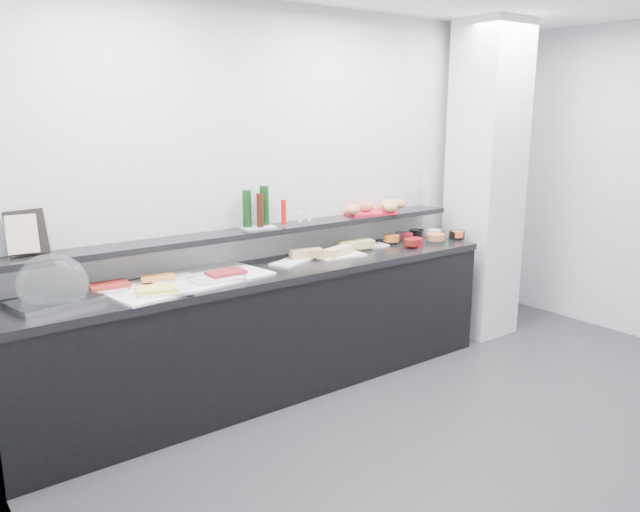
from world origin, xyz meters
TOP-DOWN VIEW (x-y plane):
  - ground at (0.00, 0.00)m, footprint 5.00×5.00m
  - back_wall at (0.00, 2.00)m, footprint 5.00×0.02m
  - column at (1.50, 1.65)m, footprint 0.50×0.50m
  - buffet_cabinet at (-0.70, 1.70)m, footprint 3.60×0.60m
  - counter_top at (-0.70, 1.70)m, footprint 3.62×0.62m
  - wall_shelf at (-0.70, 1.88)m, footprint 3.60×0.25m
  - cloche_base at (-2.10, 1.70)m, footprint 0.50×0.38m
  - cloche_dome at (-2.11, 1.70)m, footprint 0.45×0.38m
  - linen_runner at (-1.30, 1.70)m, footprint 1.10×0.64m
  - platter_meat_a at (-1.82, 1.80)m, footprint 0.36×0.30m
  - food_meat_a at (-1.77, 1.79)m, footprint 0.24×0.16m
  - platter_salmon at (-1.38, 1.80)m, footprint 0.29×0.21m
  - food_salmon at (-1.46, 1.79)m, footprint 0.23×0.18m
  - platter_cheese at (-1.52, 1.54)m, footprint 0.37×0.30m
  - food_cheese at (-1.58, 1.54)m, footprint 0.26×0.20m
  - platter_meat_b at (-1.16, 1.61)m, footprint 0.33×0.23m
  - food_meat_b at (-1.07, 1.64)m, footprint 0.24×0.15m
  - sandwich_plate_left at (-0.44, 1.77)m, footprint 0.44×0.31m
  - sandwich_food_left at (-0.34, 1.77)m, footprint 0.26×0.16m
  - tongs_left at (-0.58, 1.78)m, footprint 0.15×0.07m
  - sandwich_plate_mid at (-0.08, 1.67)m, footprint 0.37×0.18m
  - sandwich_food_mid at (-0.11, 1.68)m, footprint 0.26×0.15m
  - tongs_mid at (-0.24, 1.66)m, footprint 0.16×0.02m
  - sandwich_plate_right at (0.29, 1.82)m, footprint 0.36×0.19m
  - sandwich_food_right at (0.15, 1.79)m, footprint 0.31×0.17m
  - tongs_right at (0.17, 1.75)m, footprint 0.16×0.04m
  - bowl_glass_fruit at (0.71, 1.83)m, footprint 0.19×0.19m
  - fill_glass_fruit at (0.54, 1.80)m, footprint 0.16×0.16m
  - bowl_black_jam at (0.88, 1.86)m, footprint 0.16×0.16m
  - fill_black_jam at (0.70, 1.78)m, footprint 0.12×0.12m
  - bowl_glass_cream at (0.97, 1.79)m, footprint 0.21×0.21m
  - fill_glass_cream at (1.00, 1.77)m, footprint 0.16×0.16m
  - bowl_red_jam at (0.62, 1.61)m, footprint 0.14×0.14m
  - fill_red_jam at (0.55, 1.59)m, footprint 0.14×0.14m
  - bowl_glass_salmon at (0.87, 1.62)m, footprint 0.18×0.18m
  - fill_glass_salmon at (0.87, 1.62)m, footprint 0.15×0.15m
  - bowl_black_fruit at (1.12, 1.61)m, footprint 0.17×0.17m
  - fill_black_fruit at (1.11, 1.59)m, footprint 0.10×0.10m
  - framed_print at (-2.16, 1.96)m, footprint 0.23×0.11m
  - print_art at (-2.19, 1.92)m, footprint 0.17×0.06m
  - condiment_tray at (-0.66, 1.89)m, footprint 0.23×0.15m
  - bottle_green_a at (-0.74, 1.92)m, footprint 0.06×0.06m
  - bottle_brown at (-0.67, 1.86)m, footprint 0.05×0.05m
  - bottle_green_b at (-0.59, 1.92)m, footprint 0.09×0.09m
  - bottle_hot at (-0.48, 1.84)m, footprint 0.05×0.05m
  - shaker_salt at (-0.32, 1.87)m, footprint 0.03×0.03m
  - shaker_pepper at (-0.24, 1.87)m, footprint 0.03×0.03m
  - bread_tray at (0.38, 1.90)m, footprint 0.44×0.35m
  - bread_roll_ne at (0.59, 1.92)m, footprint 0.13×0.09m
  - bread_roll_sw at (0.17, 1.85)m, footprint 0.17×0.13m
  - bread_roll_s at (0.49, 1.77)m, footprint 0.18×0.14m
  - bread_roll_se at (0.66, 1.86)m, footprint 0.16×0.14m
  - bread_roll_midw at (0.35, 1.90)m, footprint 0.15×0.12m
  - bread_roll_mide at (0.55, 1.85)m, footprint 0.18×0.14m
  - carafe at (0.98, 1.87)m, footprint 0.11×0.11m

SIDE VIEW (x-z plane):
  - ground at x=0.00m, z-range 0.00..0.00m
  - buffet_cabinet at x=-0.70m, z-range 0.00..0.85m
  - counter_top at x=-0.70m, z-range 0.85..0.90m
  - linen_runner at x=-1.30m, z-range 0.90..0.91m
  - sandwich_plate_left at x=-0.44m, z-range 0.90..0.91m
  - sandwich_plate_mid at x=-0.08m, z-range 0.90..0.91m
  - sandwich_plate_right at x=0.29m, z-range 0.90..0.91m
  - tongs_left at x=-0.58m, z-range 0.92..0.92m
  - tongs_mid at x=-0.24m, z-range 0.92..0.92m
  - tongs_right at x=0.17m, z-range 0.91..0.92m
  - cloche_base at x=-2.10m, z-range 0.90..0.94m
  - platter_meat_a at x=-1.82m, z-range 0.92..0.93m
  - platter_salmon at x=-1.38m, z-range 0.92..0.93m
  - platter_cheese at x=-1.52m, z-range 0.92..0.93m
  - platter_meat_b at x=-1.16m, z-range 0.92..0.93m
  - bowl_glass_fruit at x=0.71m, z-range 0.90..0.97m
  - bowl_black_jam at x=0.88m, z-range 0.90..0.97m
  - bowl_glass_cream at x=0.97m, z-range 0.90..0.97m
  - bowl_red_jam at x=0.62m, z-range 0.90..0.97m
  - bowl_glass_salmon at x=0.87m, z-range 0.90..0.97m
  - bowl_black_fruit at x=1.12m, z-range 0.90..0.97m
  - food_meat_a at x=-1.77m, z-range 0.93..0.95m
  - food_salmon at x=-1.46m, z-range 0.93..0.95m
  - food_cheese at x=-1.58m, z-range 0.93..0.95m
  - food_meat_b at x=-1.07m, z-range 0.93..0.95m
  - sandwich_food_left at x=-0.34m, z-range 0.91..0.97m
  - sandwich_food_mid at x=-0.11m, z-range 0.91..0.97m
  - sandwich_food_right at x=0.15m, z-range 0.91..0.97m
  - fill_glass_fruit at x=0.54m, z-range 0.92..0.97m
  - fill_black_jam at x=0.70m, z-range 0.92..0.97m
  - fill_glass_cream at x=1.00m, z-range 0.92..0.97m
  - fill_red_jam at x=0.55m, z-range 0.92..0.97m
  - fill_glass_salmon at x=0.87m, z-range 0.92..0.97m
  - fill_black_fruit at x=1.11m, z-range 0.92..0.97m
  - cloche_dome at x=-2.11m, z-range 0.86..1.20m
  - wall_shelf at x=-0.70m, z-range 1.11..1.15m
  - condiment_tray at x=-0.66m, z-range 1.15..1.16m
  - bread_tray at x=0.38m, z-range 1.15..1.17m
  - shaker_salt at x=-0.32m, z-range 1.16..1.23m
  - shaker_pepper at x=-0.24m, z-range 1.16..1.23m
  - bread_roll_ne at x=0.59m, z-range 1.17..1.25m
  - bread_roll_sw at x=0.17m, z-range 1.17..1.25m
  - bread_roll_s at x=0.49m, z-range 1.17..1.25m
  - bread_roll_se at x=0.66m, z-range 1.17..1.25m
  - bread_roll_midw at x=0.35m, z-range 1.17..1.25m
  - bread_roll_mide at x=0.55m, z-range 1.17..1.25m
  - bottle_hot at x=-0.48m, z-range 1.16..1.34m
  - framed_print at x=-2.16m, z-range 1.15..1.41m
  - print_art at x=-2.19m, z-range 1.17..1.39m
  - bottle_brown at x=-0.67m, z-range 1.16..1.40m
  - bottle_green_a at x=-0.74m, z-range 1.16..1.42m
  - carafe at x=0.98m, z-range 1.15..1.45m
  - bottle_green_b at x=-0.59m, z-range 1.16..1.44m
  - back_wall at x=0.00m, z-range 0.00..2.70m
  - column at x=1.50m, z-range 0.00..2.70m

